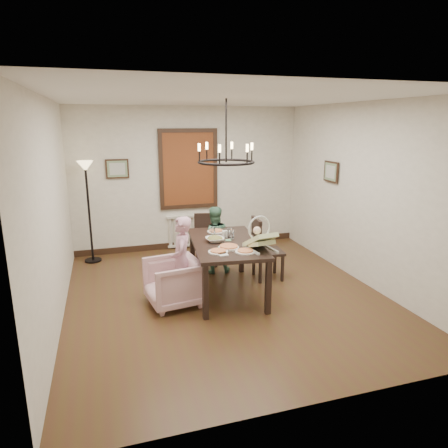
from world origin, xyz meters
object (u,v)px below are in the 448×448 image
chair_far (206,240)px  chair_right (268,248)px  dining_table (226,247)px  seated_man (214,245)px  elderly_woman (182,268)px  baby_bouncer (260,238)px  drinking_glass (232,235)px  armchair (173,282)px  floor_lamp (89,214)px

chair_far → chair_right: (0.80, -0.93, 0.06)m
dining_table → seated_man: seated_man is taller
chair_right → elderly_woman: bearing=113.6°
baby_bouncer → drinking_glass: 0.64m
armchair → elderly_woman: 0.23m
chair_right → drinking_glass: 0.82m
baby_bouncer → floor_lamp: (-2.27, 2.56, -0.06)m
elderly_woman → armchair: bearing=-69.8°
seated_man → baby_bouncer: baby_bouncer is taller
chair_right → drinking_glass: size_ratio=8.27×
chair_far → armchair: chair_far is taller
seated_man → floor_lamp: size_ratio=0.52×
baby_bouncer → chair_right: bearing=51.5°
baby_bouncer → floor_lamp: bearing=123.2°
chair_right → baby_bouncer: (-0.50, -0.85, 0.44)m
dining_table → elderly_woman: 0.74m
seated_man → baby_bouncer: 1.50m
chair_right → seated_man: 0.94m
chair_far → baby_bouncer: (0.31, -1.78, 0.50)m
dining_table → chair_far: chair_far is taller
chair_far → elderly_woman: (-0.72, -1.43, 0.06)m
chair_far → baby_bouncer: baby_bouncer is taller
drinking_glass → dining_table: bearing=-143.7°
baby_bouncer → armchair: bearing=155.7°
seated_man → floor_lamp: (-2.00, 1.17, 0.43)m
armchair → elderly_woman: elderly_woman is taller
dining_table → armchair: 0.92m
dining_table → drinking_glass: 0.21m
chair_right → baby_bouncer: 1.08m
dining_table → floor_lamp: 2.83m
chair_right → seated_man: chair_right is taller
chair_right → drinking_glass: bearing=115.0°
chair_far → drinking_glass: 1.25m
dining_table → chair_right: size_ratio=1.75×
floor_lamp → dining_table: bearing=-46.6°
baby_bouncer → elderly_woman: bearing=153.0°
drinking_glass → floor_lamp: floor_lamp is taller
dining_table → seated_man: size_ratio=1.90×
dining_table → floor_lamp: size_ratio=1.00×
elderly_woman → floor_lamp: 2.57m
dining_table → drinking_glass: size_ratio=14.43×
chair_far → armchair: 1.68m
elderly_woman → floor_lamp: (-1.24, 2.21, 0.38)m
chair_far → armchair: size_ratio=1.26×
chair_far → seated_man: (0.04, -0.39, 0.02)m
chair_far → floor_lamp: (-1.96, 0.78, 0.44)m
floor_lamp → drinking_glass: bearing=-43.5°
elderly_woman → drinking_glass: bearing=120.4°
elderly_woman → baby_bouncer: 1.17m
armchair → seated_man: size_ratio=0.77×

